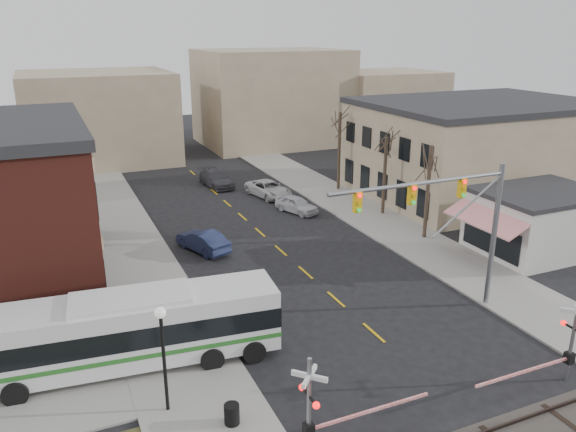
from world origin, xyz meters
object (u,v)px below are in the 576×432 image
at_px(car_b, 203,241).
at_px(car_c, 269,189).
at_px(rr_crossing_east, 565,342).
at_px(rr_crossing_west, 320,406).
at_px(transit_bus, 133,329).
at_px(pedestrian_far, 123,303).
at_px(street_lamp, 162,338).
at_px(traffic_signal_mast, 455,212).
at_px(trash_bin, 232,414).
at_px(car_a, 297,204).
at_px(pedestrian_near, 197,347).
at_px(car_d, 216,179).

bearing_deg(car_b, car_c, -151.23).
relative_size(rr_crossing_east, car_b, 1.25).
bearing_deg(car_c, rr_crossing_west, -120.54).
xyz_separation_m(transit_bus, rr_crossing_east, (16.50, -8.59, 0.10)).
height_order(transit_bus, pedestrian_far, transit_bus).
height_order(rr_crossing_east, street_lamp, street_lamp).
relative_size(traffic_signal_mast, car_b, 2.28).
relative_size(rr_crossing_west, trash_bin, 6.84).
xyz_separation_m(transit_bus, trash_bin, (2.69, -5.60, -1.34)).
height_order(rr_crossing_east, trash_bin, rr_crossing_east).
distance_m(traffic_signal_mast, car_a, 19.83).
distance_m(rr_crossing_east, trash_bin, 14.21).
relative_size(car_b, pedestrian_near, 2.90).
height_order(street_lamp, car_c, street_lamp).
bearing_deg(transit_bus, car_a, 47.65).
relative_size(pedestrian_near, pedestrian_far, 0.97).
bearing_deg(car_c, transit_bus, -136.31).
height_order(rr_crossing_east, pedestrian_far, rr_crossing_east).
bearing_deg(car_d, trash_bin, -112.74).
relative_size(traffic_signal_mast, car_a, 2.54).
xyz_separation_m(car_c, car_d, (-3.31, 5.31, 0.02)).
xyz_separation_m(rr_crossing_west, car_a, (10.81, 25.69, -1.29)).
bearing_deg(pedestrian_near, car_a, -33.12).
relative_size(rr_crossing_west, car_a, 1.40).
xyz_separation_m(transit_bus, rr_crossing_west, (5.12, -8.20, 0.10)).
bearing_deg(transit_bus, trash_bin, -64.33).
xyz_separation_m(rr_crossing_west, rr_crossing_east, (11.38, -0.39, 0.00)).
xyz_separation_m(rr_crossing_east, pedestrian_far, (-16.40, 13.26, -1.05)).
relative_size(transit_bus, car_b, 2.93).
relative_size(rr_crossing_west, pedestrian_far, 3.53).
height_order(car_a, pedestrian_near, pedestrian_near).
xyz_separation_m(street_lamp, pedestrian_far, (-0.51, 8.45, -2.42)).
xyz_separation_m(rr_crossing_east, trash_bin, (-13.81, 2.99, -1.44)).
height_order(pedestrian_near, pedestrian_far, pedestrian_far).
relative_size(transit_bus, car_d, 2.58).
relative_size(car_a, pedestrian_far, 2.52).
height_order(car_a, car_b, car_b).
distance_m(rr_crossing_west, car_a, 27.90).
distance_m(trash_bin, pedestrian_near, 4.64).
bearing_deg(car_a, car_d, 88.39).
relative_size(transit_bus, car_a, 3.27).
height_order(rr_crossing_west, rr_crossing_east, same).
distance_m(rr_crossing_east, pedestrian_far, 21.12).
relative_size(transit_bus, street_lamp, 2.90).
relative_size(car_d, pedestrian_far, 3.20).
height_order(street_lamp, car_b, street_lamp).
relative_size(street_lamp, trash_bin, 5.53).
bearing_deg(traffic_signal_mast, transit_bus, 173.98).
bearing_deg(street_lamp, rr_crossing_west, -44.33).
distance_m(traffic_signal_mast, pedestrian_far, 17.74).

